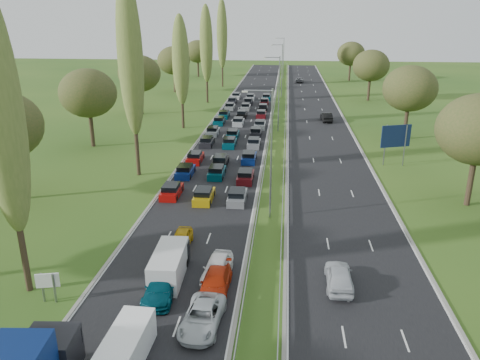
% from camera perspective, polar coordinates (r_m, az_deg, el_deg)
% --- Properties ---
extents(ground, '(260.00, 260.00, 0.00)m').
position_cam_1_polar(ground, '(79.38, 4.67, 6.26)').
color(ground, '#274F18').
rests_on(ground, ground).
extents(near_carriageway, '(10.50, 215.00, 0.04)m').
position_cam_1_polar(near_carriageway, '(82.19, -0.03, 6.78)').
color(near_carriageway, black).
rests_on(near_carriageway, ground).
extents(far_carriageway, '(10.50, 215.00, 0.04)m').
position_cam_1_polar(far_carriageway, '(82.00, 9.46, 6.49)').
color(far_carriageway, black).
rests_on(far_carriageway, ground).
extents(central_reservation, '(2.36, 215.00, 0.32)m').
position_cam_1_polar(central_reservation, '(81.70, 4.72, 7.03)').
color(central_reservation, gray).
rests_on(central_reservation, ground).
extents(lamp_columns, '(0.18, 140.18, 12.00)m').
position_cam_1_polar(lamp_columns, '(76.28, 4.76, 10.32)').
color(lamp_columns, gray).
rests_on(lamp_columns, ground).
extents(poplar_row, '(2.80, 127.80, 22.44)m').
position_cam_1_polar(poplar_row, '(67.94, -9.32, 14.47)').
color(poplar_row, '#2D2116').
rests_on(poplar_row, ground).
extents(woodland_left, '(8.00, 166.00, 11.10)m').
position_cam_1_polar(woodland_left, '(66.82, -19.18, 9.53)').
color(woodland_left, '#2D2116').
rests_on(woodland_left, ground).
extents(woodland_right, '(8.00, 153.00, 11.10)m').
position_cam_1_polar(woodland_right, '(67.36, 21.65, 9.31)').
color(woodland_right, '#2D2116').
rests_on(woodland_right, ground).
extents(traffic_queue_fill, '(9.11, 67.35, 0.80)m').
position_cam_1_polar(traffic_queue_fill, '(77.74, -0.41, 6.38)').
color(traffic_queue_fill, '#A50C0A').
rests_on(traffic_queue_fill, ground).
extents(near_car_7, '(2.17, 4.90, 1.40)m').
position_cam_1_polar(near_car_7, '(32.51, -9.61, -12.69)').
color(near_car_7, '#054454').
rests_on(near_car_7, near_carriageway).
extents(near_car_8, '(1.70, 3.90, 1.31)m').
position_cam_1_polar(near_car_8, '(38.67, -7.15, -7.15)').
color(near_car_8, gold).
rests_on(near_car_8, near_carriageway).
extents(near_car_10, '(2.52, 4.94, 1.34)m').
position_cam_1_polar(near_car_10, '(29.44, -4.62, -16.29)').
color(near_car_10, silver).
rests_on(near_car_10, near_carriageway).
extents(near_car_11, '(1.99, 4.70, 1.35)m').
position_cam_1_polar(near_car_11, '(32.65, -2.98, -12.31)').
color(near_car_11, '#B2260A').
rests_on(near_car_11, near_carriageway).
extents(near_car_12, '(2.15, 4.58, 1.52)m').
position_cam_1_polar(near_car_12, '(34.17, -2.80, -10.59)').
color(near_car_12, white).
rests_on(near_car_12, near_carriageway).
extents(far_car_0, '(1.91, 4.55, 1.54)m').
position_cam_1_polar(far_car_0, '(33.76, 12.00, -11.41)').
color(far_car_0, silver).
rests_on(far_car_0, far_carriageway).
extents(far_car_1, '(1.98, 4.86, 1.57)m').
position_cam_1_polar(far_car_1, '(86.06, 10.50, 7.57)').
color(far_car_1, black).
rests_on(far_car_1, far_carriageway).
extents(far_car_2, '(2.41, 4.93, 1.35)m').
position_cam_1_polar(far_car_2, '(138.13, 7.28, 12.02)').
color(far_car_2, slate).
rests_on(far_car_2, far_carriageway).
extents(white_van_front, '(1.87, 4.77, 1.92)m').
position_cam_1_polar(white_van_front, '(27.58, -13.49, -18.87)').
color(white_van_front, white).
rests_on(white_van_front, near_carriageway).
extents(white_van_rear, '(2.06, 5.25, 2.11)m').
position_cam_1_polar(white_van_rear, '(34.38, -8.57, -10.02)').
color(white_van_rear, silver).
rests_on(white_van_rear, near_carriageway).
extents(info_sign, '(1.48, 0.45, 2.10)m').
position_cam_1_polar(info_sign, '(33.58, -22.38, -11.60)').
color(info_sign, gray).
rests_on(info_sign, ground).
extents(direction_sign, '(3.81, 1.40, 5.20)m').
position_cam_1_polar(direction_sign, '(61.39, 18.46, 4.89)').
color(direction_sign, gray).
rests_on(direction_sign, ground).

